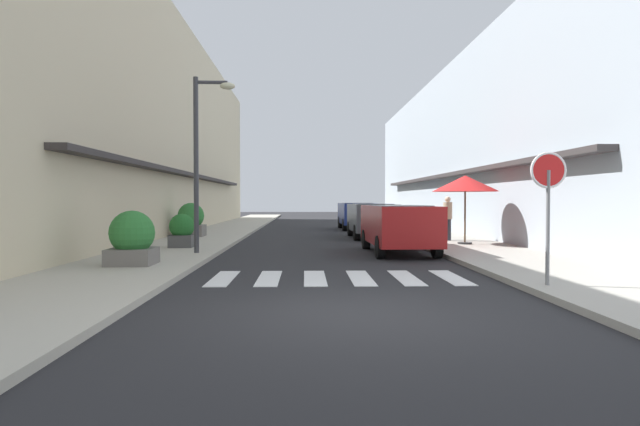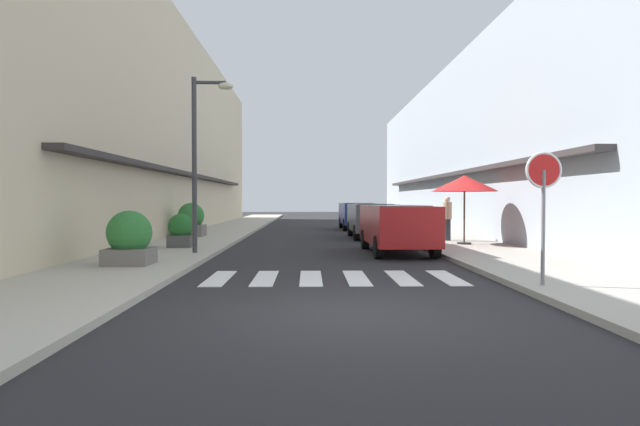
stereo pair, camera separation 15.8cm
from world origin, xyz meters
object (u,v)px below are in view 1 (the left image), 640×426
at_px(street_lamp, 203,145).
at_px(planter_corner, 132,239).
at_px(parked_car_near, 399,223).
at_px(parked_car_far, 357,213).
at_px(planter_midblock, 182,231).
at_px(round_street_sign, 548,183).
at_px(parked_car_mid, 372,217).
at_px(pedestrian_walking_near, 448,217).
at_px(cafe_umbrella, 465,184).
at_px(planter_far, 191,220).

distance_m(street_lamp, planter_corner, 3.90).
xyz_separation_m(parked_car_near, street_lamp, (-5.75, -0.84, 2.28)).
distance_m(parked_car_far, planter_midblock, 14.08).
height_order(round_street_sign, street_lamp, street_lamp).
xyz_separation_m(parked_car_mid, parked_car_far, (0.00, 6.78, 0.00)).
height_order(planter_midblock, pedestrian_walking_near, pedestrian_walking_near).
distance_m(parked_car_near, cafe_umbrella, 3.52).
xyz_separation_m(planter_corner, planter_far, (-0.72, 9.86, 0.06)).
distance_m(parked_car_far, street_lamp, 15.47).
bearing_deg(planter_far, street_lamp, -75.29).
distance_m(cafe_umbrella, planter_corner, 11.13).
distance_m(planter_corner, planter_far, 9.88).
height_order(parked_car_near, pedestrian_walking_near, pedestrian_walking_near).
xyz_separation_m(round_street_sign, street_lamp, (-7.20, 6.01, 1.28)).
height_order(parked_car_mid, planter_midblock, parked_car_mid).
xyz_separation_m(round_street_sign, cafe_umbrella, (1.18, 8.82, 0.26)).
distance_m(parked_car_far, round_street_sign, 20.26).
bearing_deg(parked_car_near, street_lamp, -171.72).
relative_size(round_street_sign, planter_midblock, 2.21).
xyz_separation_m(parked_car_near, round_street_sign, (1.45, -6.85, 1.00)).
height_order(parked_car_mid, planter_far, planter_far).
bearing_deg(cafe_umbrella, parked_car_mid, 119.79).
distance_m(planter_corner, planter_midblock, 4.62).
height_order(parked_car_far, planter_corner, parked_car_far).
bearing_deg(round_street_sign, planter_corner, 158.81).
relative_size(cafe_umbrella, pedestrian_walking_near, 1.43).
height_order(round_street_sign, cafe_umbrella, round_street_sign).
distance_m(parked_car_mid, planter_midblock, 8.78).
bearing_deg(parked_car_far, planter_corner, -112.10).
distance_m(cafe_umbrella, planter_midblock, 9.59).
relative_size(parked_car_far, planter_corner, 3.57).
relative_size(parked_car_mid, cafe_umbrella, 1.81).
relative_size(planter_far, pedestrian_walking_near, 0.85).
bearing_deg(planter_midblock, planter_far, 98.91).
bearing_deg(planter_midblock, street_lamp, -60.60).
height_order(parked_car_mid, planter_corner, parked_car_mid).
bearing_deg(round_street_sign, pedestrian_walking_near, 84.47).
distance_m(street_lamp, cafe_umbrella, 8.90).
xyz_separation_m(cafe_umbrella, planter_far, (-10.24, 4.27, -1.40)).
relative_size(street_lamp, cafe_umbrella, 2.13).
height_order(round_street_sign, planter_corner, round_street_sign).
bearing_deg(planter_corner, planter_far, 94.20).
height_order(parked_car_near, parked_car_far, same).
bearing_deg(parked_car_mid, planter_far, -177.56).
xyz_separation_m(parked_car_near, cafe_umbrella, (2.63, 1.97, 1.26)).
distance_m(round_street_sign, planter_far, 15.96).
xyz_separation_m(parked_car_far, cafe_umbrella, (2.63, -11.37, 1.26)).
xyz_separation_m(round_street_sign, planter_far, (-9.06, 13.09, -1.14)).
bearing_deg(round_street_sign, parked_car_mid, 96.18).
bearing_deg(street_lamp, parked_car_near, 8.28).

